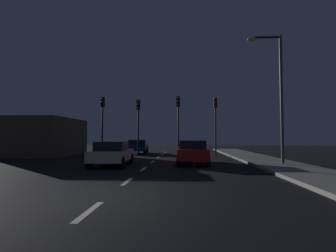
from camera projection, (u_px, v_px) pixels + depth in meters
ground_plane at (145, 168)px, 13.74m from camera, size 80.00×80.00×0.00m
sidewalk_curb_right at (287, 167)px, 13.28m from camera, size 3.00×40.00×0.15m
lane_stripe_nearest at (89, 211)px, 5.56m from camera, size 0.16×1.60×0.01m
lane_stripe_second at (127, 181)px, 9.35m from camera, size 0.16×1.60×0.01m
lane_stripe_third at (143, 169)px, 13.14m from camera, size 0.16×1.60×0.01m
lane_stripe_fourth at (152, 162)px, 16.93m from camera, size 0.16×1.60×0.01m
lane_stripe_fifth at (158, 157)px, 20.72m from camera, size 0.16×1.60×0.01m
lane_stripe_sixth at (162, 154)px, 24.51m from camera, size 0.16×1.60×0.01m
lane_stripe_seventh at (165, 152)px, 28.30m from camera, size 0.16×1.60×0.01m
traffic_signal_far_left at (102, 115)px, 22.75m from camera, size 0.32×0.38×5.28m
traffic_signal_center_left at (138, 116)px, 22.55m from camera, size 0.32×0.38×5.01m
traffic_signal_center_right at (178, 114)px, 22.34m from camera, size 0.32×0.38×5.28m
traffic_signal_far_right at (215, 115)px, 22.13m from camera, size 0.32×0.38×5.16m
car_stopped_ahead at (192, 152)px, 15.73m from camera, size 1.88×4.20×1.45m
car_adjacent_lane at (112, 153)px, 14.63m from camera, size 2.09×4.13×1.40m
car_oncoming_far at (137, 146)px, 25.86m from camera, size 2.20×4.06×1.41m
street_lamp_right at (276, 87)px, 14.78m from camera, size 2.02×0.36×7.65m
storefront_left at (44, 137)px, 23.09m from camera, size 5.33×7.03×3.38m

